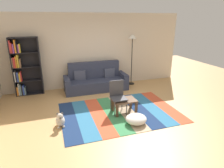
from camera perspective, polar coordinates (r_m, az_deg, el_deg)
The scene contains 11 objects.
ground_plane at distance 5.40m, azimuth 1.94°, elevation -8.59°, with size 14.00×14.00×0.00m, color tan.
back_wall at distance 7.33m, azimuth -4.89°, elevation 9.87°, with size 6.80×0.10×2.70m, color beige.
rug at distance 5.43m, azimuth 2.30°, elevation -8.39°, with size 3.21×2.22×0.01m.
couch at distance 7.03m, azimuth -4.88°, elevation 0.97°, with size 2.26×0.80×1.00m.
bookshelf at distance 7.03m, azimuth -24.97°, elevation 4.45°, with size 0.90×0.28×1.94m.
coffee_table at distance 5.29m, azimuth 3.70°, elevation -5.45°, with size 0.63×0.46×0.38m.
pouf at distance 4.87m, azimuth 7.20°, elevation -10.33°, with size 0.53×0.49×0.23m, color white.
dog at distance 4.88m, azimuth -15.17°, elevation -10.36°, with size 0.22×0.35×0.40m.
standing_lamp at distance 7.40m, azimuth 6.08°, elevation 12.02°, with size 0.32×0.32×1.94m.
tv_remote at distance 5.29m, azimuth 2.42°, elevation -4.40°, with size 0.04×0.15×0.02m, color black.
folding_chair at distance 5.25m, azimuth 1.68°, elevation -3.00°, with size 0.40×0.40×0.90m.
Camera 1 is at (-1.67, -4.49, 2.49)m, focal length 30.65 mm.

